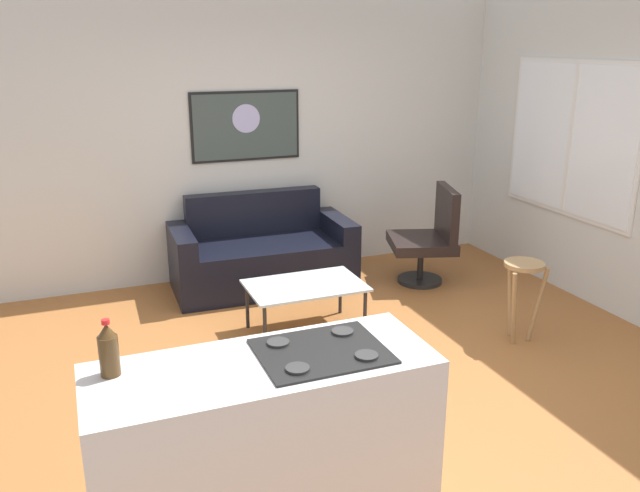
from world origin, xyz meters
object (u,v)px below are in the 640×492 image
at_px(couch, 262,256).
at_px(coffee_table, 305,288).
at_px(bar_stool, 523,281).
at_px(armchair, 430,237).
at_px(soda_bottle, 109,350).
at_px(wall_painting, 246,126).

xyz_separation_m(couch, coffee_table, (0.02, -1.15, 0.08)).
bearing_deg(bar_stool, couch, 129.20).
relative_size(couch, armchair, 1.81).
relative_size(armchair, bar_stool, 1.46).
xyz_separation_m(coffee_table, soda_bottle, (-1.61, -1.90, 0.63)).
distance_m(couch, bar_stool, 2.48).
xyz_separation_m(couch, wall_painting, (-0.00, 0.42, 1.20)).
distance_m(armchair, soda_bottle, 4.08).
bearing_deg(armchair, coffee_table, -157.37).
bearing_deg(coffee_table, bar_stool, -26.55).
bearing_deg(soda_bottle, coffee_table, 49.65).
bearing_deg(wall_painting, bar_stool, -56.20).
height_order(soda_bottle, wall_painting, wall_painting).
bearing_deg(soda_bottle, armchair, 38.85).
height_order(armchair, bar_stool, armchair).
distance_m(bar_stool, wall_painting, 2.99).
distance_m(armchair, wall_painting, 2.10).
bearing_deg(armchair, couch, 162.16).
bearing_deg(coffee_table, couch, 91.16).
bearing_deg(bar_stool, coffee_table, 153.45).
bearing_deg(armchair, soda_bottle, -141.15).
xyz_separation_m(couch, armchair, (1.56, -0.50, 0.17)).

